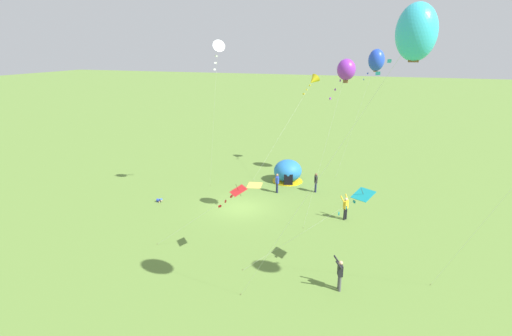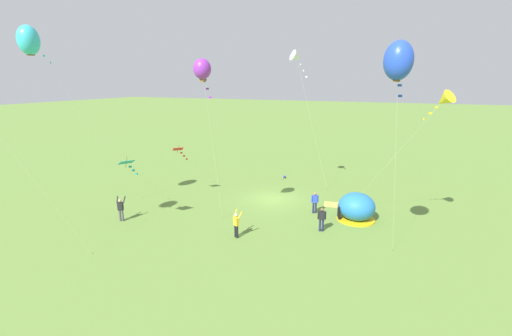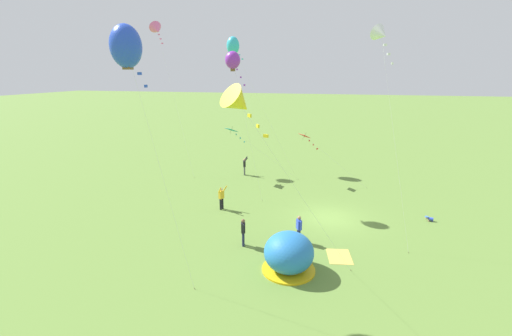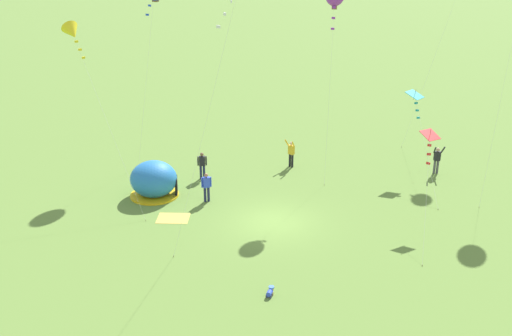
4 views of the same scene
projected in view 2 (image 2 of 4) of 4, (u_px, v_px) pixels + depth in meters
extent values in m
plane|color=olive|center=(272.00, 199.00, 30.31)|extent=(300.00, 300.00, 0.00)
ellipsoid|color=#2672BF|center=(357.00, 207.00, 25.64)|extent=(2.70, 2.60, 2.10)
cylinder|color=yellow|center=(356.00, 219.00, 25.89)|extent=(2.81, 2.81, 0.10)
cube|color=black|center=(339.00, 212.00, 25.87)|extent=(0.35, 0.80, 1.10)
cube|color=gold|center=(334.00, 205.00, 28.98)|extent=(1.90, 1.58, 0.01)
cylinder|color=blue|center=(284.00, 177.00, 36.81)|extent=(0.26, 0.34, 0.22)
sphere|color=tan|center=(283.00, 177.00, 36.58)|extent=(0.19, 0.19, 0.19)
cylinder|color=#3F72CC|center=(283.00, 176.00, 36.56)|extent=(0.24, 0.24, 0.06)
cylinder|color=tan|center=(285.00, 178.00, 36.68)|extent=(0.07, 0.07, 0.17)
cylinder|color=tan|center=(283.00, 178.00, 36.78)|extent=(0.07, 0.07, 0.17)
cylinder|color=navy|center=(285.00, 177.00, 36.90)|extent=(0.09, 0.09, 0.13)
cylinder|color=navy|center=(284.00, 177.00, 36.97)|extent=(0.09, 0.09, 0.13)
cylinder|color=black|center=(235.00, 231.00, 22.92)|extent=(0.15, 0.15, 0.88)
cylinder|color=black|center=(237.00, 232.00, 22.77)|extent=(0.15, 0.15, 0.88)
cube|color=gold|center=(236.00, 221.00, 22.66)|extent=(0.45, 0.39, 0.60)
sphere|color=beige|center=(236.00, 215.00, 22.55)|extent=(0.22, 0.22, 0.22)
cylinder|color=gold|center=(236.00, 213.00, 22.84)|extent=(0.21, 0.39, 0.50)
cylinder|color=gold|center=(240.00, 215.00, 22.44)|extent=(0.30, 0.35, 0.50)
cylinder|color=#4C4C51|center=(120.00, 215.00, 25.54)|extent=(0.15, 0.15, 0.88)
cylinder|color=#4C4C51|center=(123.00, 216.00, 25.52)|extent=(0.15, 0.15, 0.88)
cube|color=black|center=(120.00, 206.00, 25.35)|extent=(0.44, 0.35, 0.60)
sphere|color=tan|center=(120.00, 201.00, 25.24)|extent=(0.22, 0.22, 0.22)
cylinder|color=black|center=(117.00, 200.00, 25.40)|extent=(0.26, 0.38, 0.50)
cylinder|color=black|center=(124.00, 200.00, 25.36)|extent=(0.15, 0.39, 0.50)
cylinder|color=#1E2347|center=(316.00, 208.00, 27.10)|extent=(0.15, 0.15, 0.88)
cylinder|color=#1E2347|center=(313.00, 208.00, 27.08)|extent=(0.15, 0.15, 0.88)
cube|color=blue|center=(315.00, 199.00, 26.90)|extent=(0.45, 0.39, 0.60)
sphere|color=#9E7051|center=(315.00, 194.00, 26.80)|extent=(0.22, 0.22, 0.22)
cylinder|color=blue|center=(318.00, 199.00, 26.93)|extent=(0.09, 0.09, 0.58)
cylinder|color=blue|center=(312.00, 199.00, 26.88)|extent=(0.09, 0.09, 0.58)
cylinder|color=#1E2347|center=(320.00, 225.00, 23.81)|extent=(0.15, 0.15, 0.88)
cylinder|color=#1E2347|center=(323.00, 225.00, 23.80)|extent=(0.15, 0.15, 0.88)
cube|color=black|center=(322.00, 215.00, 23.62)|extent=(0.43, 0.34, 0.60)
sphere|color=brown|center=(322.00, 210.00, 23.51)|extent=(0.22, 0.22, 0.22)
cylinder|color=black|center=(318.00, 215.00, 23.64)|extent=(0.09, 0.09, 0.58)
cylinder|color=black|center=(326.00, 215.00, 23.60)|extent=(0.09, 0.09, 0.58)
cylinder|color=silver|center=(198.00, 167.00, 32.64)|extent=(0.19, 5.79, 4.48)
cylinder|color=brown|center=(214.00, 181.00, 35.74)|extent=(0.03, 0.03, 0.06)
cube|color=red|center=(178.00, 149.00, 29.53)|extent=(1.16, 1.15, 0.38)
cylinder|color=#332314|center=(178.00, 149.00, 29.53)|extent=(0.03, 0.34, 0.70)
cube|color=red|center=(181.00, 153.00, 30.03)|extent=(0.21, 0.09, 0.12)
cube|color=red|center=(184.00, 156.00, 30.45)|extent=(0.21, 0.09, 0.12)
cube|color=red|center=(187.00, 159.00, 30.87)|extent=(0.21, 0.14, 0.12)
cylinder|color=silver|center=(95.00, 132.00, 26.29)|extent=(1.92, 7.01, 12.74)
cylinder|color=brown|center=(143.00, 198.00, 30.64)|extent=(0.03, 0.03, 0.06)
ellipsoid|color=#33B7D1|center=(28.00, 40.00, 21.93)|extent=(1.33, 1.33, 1.86)
cube|color=brown|center=(31.00, 54.00, 22.14)|extent=(0.33, 0.33, 0.24)
cube|color=#33B7D1|center=(37.00, 49.00, 22.38)|extent=(0.20, 0.07, 0.12)
cube|color=#33B7D1|center=(44.00, 56.00, 22.76)|extent=(0.21, 0.13, 0.12)
cube|color=#33B7D1|center=(51.00, 63.00, 23.14)|extent=(0.20, 0.16, 0.12)
cylinder|color=silver|center=(150.00, 183.00, 26.81)|extent=(1.55, 6.23, 4.86)
cylinder|color=brown|center=(168.00, 198.00, 30.48)|extent=(0.03, 0.03, 0.06)
cube|color=teal|center=(126.00, 162.00, 23.14)|extent=(1.27, 1.29, 0.39)
cylinder|color=#332314|center=(126.00, 162.00, 23.13)|extent=(0.09, 0.31, 0.72)
cube|color=teal|center=(130.00, 167.00, 23.67)|extent=(0.20, 0.15, 0.12)
cube|color=teal|center=(133.00, 170.00, 24.11)|extent=(0.20, 0.08, 0.12)
cube|color=teal|center=(136.00, 174.00, 24.56)|extent=(0.21, 0.09, 0.12)
cylinder|color=silver|center=(390.00, 161.00, 24.93)|extent=(5.49, 4.37, 9.07)
cylinder|color=brown|center=(351.00, 204.00, 29.02)|extent=(0.03, 0.03, 0.06)
cone|color=yellow|center=(444.00, 100.00, 20.84)|extent=(1.56, 1.51, 1.26)
cube|color=yellow|center=(437.00, 107.00, 21.33)|extent=(0.19, 0.18, 0.12)
cube|color=yellow|center=(430.00, 113.00, 21.74)|extent=(0.20, 0.16, 0.12)
cube|color=yellow|center=(424.00, 119.00, 22.15)|extent=(0.12, 0.21, 0.12)
cylinder|color=silver|center=(4.00, 142.00, 17.41)|extent=(4.15, 5.24, 14.33)
cylinder|color=brown|center=(93.00, 254.00, 20.75)|extent=(0.03, 0.03, 0.06)
cylinder|color=silver|center=(395.00, 169.00, 18.62)|extent=(0.72, 2.95, 11.14)
cylinder|color=brown|center=(393.00, 250.00, 21.18)|extent=(0.03, 0.03, 0.06)
ellipsoid|color=blue|center=(398.00, 60.00, 16.06)|extent=(1.36, 1.36, 1.85)
cube|color=brown|center=(397.00, 79.00, 16.27)|extent=(0.34, 0.34, 0.25)
cube|color=blue|center=(399.00, 74.00, 16.50)|extent=(0.20, 0.06, 0.12)
cube|color=blue|center=(400.00, 85.00, 16.87)|extent=(0.21, 0.12, 0.12)
cube|color=blue|center=(400.00, 96.00, 17.24)|extent=(0.20, 0.07, 0.12)
cylinder|color=silver|center=(213.00, 151.00, 23.81)|extent=(0.10, 2.29, 10.93)
cylinder|color=brown|center=(222.00, 218.00, 26.19)|extent=(0.03, 0.03, 0.06)
ellipsoid|color=purple|center=(202.00, 69.00, 21.42)|extent=(1.12, 1.12, 1.28)
cube|color=brown|center=(203.00, 80.00, 21.59)|extent=(0.28, 0.28, 0.20)
cube|color=purple|center=(205.00, 80.00, 21.88)|extent=(0.20, 0.06, 0.12)
cube|color=purple|center=(207.00, 89.00, 22.26)|extent=(0.20, 0.07, 0.12)
cube|color=purple|center=(210.00, 97.00, 22.65)|extent=(0.21, 0.09, 0.12)
cylinder|color=silver|center=(313.00, 128.00, 30.90)|extent=(2.74, 2.38, 12.16)
cylinder|color=brown|center=(327.00, 189.00, 32.95)|extent=(0.03, 0.03, 0.06)
cone|color=white|center=(296.00, 57.00, 28.84)|extent=(1.43, 1.42, 1.17)
cube|color=white|center=(300.00, 64.00, 29.10)|extent=(0.13, 0.21, 0.12)
cube|color=white|center=(303.00, 71.00, 29.32)|extent=(0.16, 0.20, 0.12)
cube|color=white|center=(307.00, 77.00, 29.55)|extent=(0.21, 0.15, 0.12)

